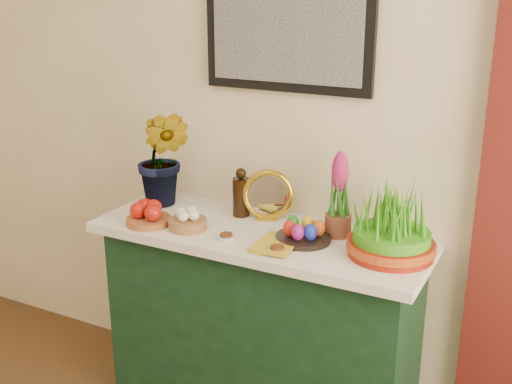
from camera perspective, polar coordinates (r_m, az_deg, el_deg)
sideboard at (r=2.86m, az=0.47°, el=-12.08°), size 1.30×0.45×0.85m
tablecloth at (r=2.66m, az=0.50°, el=-3.79°), size 1.40×0.55×0.04m
hyacinth_green at (r=2.89m, az=-8.28°, el=4.38°), size 0.33×0.29×0.59m
apple_bowl at (r=2.74m, az=-9.53°, el=-2.01°), size 0.25×0.25×0.10m
garlic_basket at (r=2.67m, az=-6.11°, el=-2.53°), size 0.16×0.16×0.09m
vinegar_cruet at (r=2.78m, az=-1.33°, el=-0.25°), size 0.07×0.07×0.22m
mirror at (r=2.74m, az=1.09°, el=-0.31°), size 0.22×0.14×0.22m
book at (r=2.51m, az=0.20°, el=-4.34°), size 0.14×0.21×0.03m
spice_dish_left at (r=2.55m, az=-2.66°, el=-4.01°), size 0.06×0.06×0.03m
spice_dish_right at (r=2.43m, az=1.91°, el=-5.17°), size 0.07×0.07×0.03m
egg_plate at (r=2.54m, az=4.20°, el=-3.65°), size 0.22×0.22×0.09m
hyacinth_pink at (r=2.56m, az=7.39°, el=-0.57°), size 0.11×0.11×0.35m
wheatgrass_sabzeh at (r=2.42m, az=12.03°, el=-2.97°), size 0.33×0.33×0.27m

